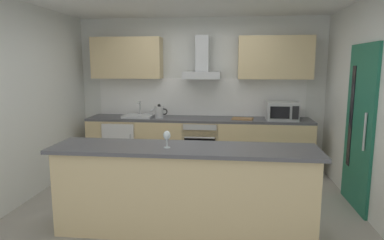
# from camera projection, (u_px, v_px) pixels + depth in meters

# --- Properties ---
(ground) EXTENTS (5.29, 4.58, 0.02)m
(ground) POSITION_uv_depth(u_px,v_px,m) (188.00, 204.00, 4.41)
(ground) COLOR gray
(wall_back) EXTENTS (5.29, 0.12, 2.60)m
(wall_back) POSITION_uv_depth(u_px,v_px,m) (200.00, 93.00, 6.01)
(wall_back) COLOR silver
(wall_back) RESTS_ON ground
(wall_left) EXTENTS (0.12, 4.58, 2.60)m
(wall_left) POSITION_uv_depth(u_px,v_px,m) (22.00, 103.00, 4.44)
(wall_left) COLOR silver
(wall_left) RESTS_ON ground
(wall_right) EXTENTS (0.12, 4.58, 2.60)m
(wall_right) POSITION_uv_depth(u_px,v_px,m) (373.00, 107.00, 3.96)
(wall_right) COLOR silver
(wall_right) RESTS_ON ground
(backsplash_tile) EXTENTS (3.64, 0.02, 0.66)m
(backsplash_tile) POSITION_uv_depth(u_px,v_px,m) (200.00, 97.00, 5.95)
(backsplash_tile) COLOR white
(counter_back) EXTENTS (3.77, 0.60, 0.90)m
(counter_back) POSITION_uv_depth(u_px,v_px,m) (198.00, 144.00, 5.78)
(counter_back) COLOR #D1B784
(counter_back) RESTS_ON ground
(counter_island) EXTENTS (2.80, 0.64, 0.95)m
(counter_island) POSITION_uv_depth(u_px,v_px,m) (184.00, 190.00, 3.59)
(counter_island) COLOR #D1B784
(counter_island) RESTS_ON ground
(upper_cabinets) EXTENTS (3.72, 0.32, 0.70)m
(upper_cabinets) POSITION_uv_depth(u_px,v_px,m) (199.00, 58.00, 5.69)
(upper_cabinets) COLOR #D1B784
(side_door) EXTENTS (0.08, 0.85, 2.05)m
(side_door) POSITION_uv_depth(u_px,v_px,m) (359.00, 127.00, 4.17)
(side_door) COLOR #1E664C
(side_door) RESTS_ON ground
(oven) EXTENTS (0.60, 0.62, 0.80)m
(oven) POSITION_uv_depth(u_px,v_px,m) (201.00, 144.00, 5.74)
(oven) COLOR slate
(oven) RESTS_ON ground
(refrigerator) EXTENTS (0.58, 0.60, 0.85)m
(refrigerator) POSITION_uv_depth(u_px,v_px,m) (123.00, 144.00, 5.90)
(refrigerator) COLOR white
(refrigerator) RESTS_ON ground
(microwave) EXTENTS (0.50, 0.38, 0.30)m
(microwave) POSITION_uv_depth(u_px,v_px,m) (282.00, 111.00, 5.48)
(microwave) COLOR #B7BABC
(microwave) RESTS_ON counter_back
(sink) EXTENTS (0.50, 0.40, 0.26)m
(sink) POSITION_uv_depth(u_px,v_px,m) (138.00, 116.00, 5.80)
(sink) COLOR silver
(sink) RESTS_ON counter_back
(kettle) EXTENTS (0.29, 0.15, 0.24)m
(kettle) POSITION_uv_depth(u_px,v_px,m) (159.00, 112.00, 5.70)
(kettle) COLOR #B7BABC
(kettle) RESTS_ON counter_back
(range_hood) EXTENTS (0.62, 0.45, 0.72)m
(range_hood) POSITION_uv_depth(u_px,v_px,m) (202.00, 65.00, 5.65)
(range_hood) COLOR #B7BABC
(wine_glass) EXTENTS (0.08, 0.08, 0.18)m
(wine_glass) POSITION_uv_depth(u_px,v_px,m) (167.00, 136.00, 3.46)
(wine_glass) COLOR silver
(wine_glass) RESTS_ON counter_island
(chopping_board) EXTENTS (0.37, 0.28, 0.02)m
(chopping_board) POSITION_uv_depth(u_px,v_px,m) (243.00, 119.00, 5.57)
(chopping_board) COLOR #9E7247
(chopping_board) RESTS_ON counter_back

